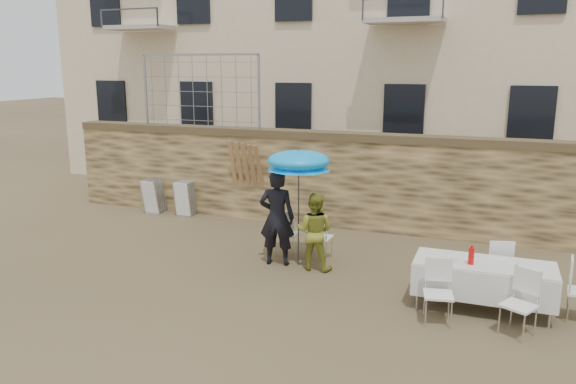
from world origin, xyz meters
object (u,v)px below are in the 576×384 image
(couple_chair_left, at_px, (287,232))
(couple_chair_right, at_px, (320,236))
(umbrella, at_px, (299,164))
(banquet_table, at_px, (484,265))
(table_chair_front_left, at_px, (438,293))
(man_suit, at_px, (277,218))
(table_chair_front_right, at_px, (519,304))
(chair_stack_left, at_px, (158,194))
(woman_dress, at_px, (314,231))
(chair_stack_right, at_px, (188,197))
(table_chair_back, at_px, (497,265))
(soda_bottle, at_px, (471,256))

(couple_chair_left, distance_m, couple_chair_right, 0.70)
(umbrella, distance_m, banquet_table, 3.70)
(table_chair_front_left, bearing_deg, man_suit, 143.30)
(table_chair_front_right, relative_size, chair_stack_left, 1.04)
(woman_dress, height_order, umbrella, umbrella)
(chair_stack_right, bearing_deg, couple_chair_left, -30.73)
(umbrella, distance_m, table_chair_front_left, 3.55)
(couple_chair_left, xyz_separation_m, table_chair_front_left, (3.17, -2.08, 0.00))
(table_chair_front_left, bearing_deg, woman_dress, 136.76)
(man_suit, height_order, couple_chair_left, man_suit)
(umbrella, height_order, table_chair_back, umbrella)
(table_chair_front_left, xyz_separation_m, table_chair_front_right, (1.10, 0.00, 0.00))
(table_chair_front_right, bearing_deg, couple_chair_left, -177.38)
(soda_bottle, xyz_separation_m, chair_stack_left, (-7.96, 3.56, -0.45))
(man_suit, distance_m, soda_bottle, 3.69)
(couple_chair_right, distance_m, table_chair_back, 3.32)
(man_suit, bearing_deg, table_chair_front_right, 149.80)
(umbrella, xyz_separation_m, banquet_table, (3.37, -0.88, -1.24))
(table_chair_front_right, relative_size, table_chair_back, 1.00)
(couple_chair_left, xyz_separation_m, table_chair_front_right, (4.27, -2.08, 0.00))
(couple_chair_left, bearing_deg, banquet_table, 158.42)
(man_suit, xyz_separation_m, couple_chair_left, (0.00, 0.55, -0.45))
(man_suit, xyz_separation_m, couple_chair_right, (0.70, 0.55, -0.45))
(table_chair_front_left, distance_m, table_chair_front_right, 1.10)
(couple_chair_right, height_order, table_chair_front_right, same)
(couple_chair_right, relative_size, table_chair_front_right, 1.00)
(couple_chair_right, xyz_separation_m, table_chair_front_left, (2.47, -2.08, 0.00))
(couple_chair_left, relative_size, table_chair_front_right, 1.00)
(couple_chair_right, relative_size, table_chair_front_left, 1.00)
(couple_chair_left, bearing_deg, table_chair_back, 170.23)
(man_suit, relative_size, chair_stack_left, 2.01)
(man_suit, height_order, table_chair_front_right, man_suit)
(man_suit, bearing_deg, chair_stack_right, -47.39)
(banquet_table, bearing_deg, couple_chair_right, 156.52)
(woman_dress, xyz_separation_m, umbrella, (-0.35, 0.10, 1.24))
(man_suit, relative_size, umbrella, 0.89)
(umbrella, relative_size, table_chair_back, 2.17)
(table_chair_front_left, relative_size, table_chair_back, 1.00)
(man_suit, height_order, umbrella, umbrella)
(man_suit, bearing_deg, umbrella, -176.41)
(woman_dress, xyz_separation_m, table_chair_back, (3.22, 0.02, -0.25))
(couple_chair_right, bearing_deg, soda_bottle, 155.17)
(woman_dress, bearing_deg, table_chair_back, 179.66)
(couple_chair_right, xyz_separation_m, table_chair_front_right, (3.57, -2.08, 0.00))
(woman_dress, height_order, table_chair_front_right, woman_dress)
(table_chair_front_right, bearing_deg, couple_chair_right, 178.36)
(chair_stack_right, bearing_deg, umbrella, -32.99)
(couple_chair_left, xyz_separation_m, soda_bottle, (3.57, -1.48, 0.43))
(woman_dress, bearing_deg, chair_stack_right, -32.37)
(woman_dress, bearing_deg, table_chair_front_left, 147.04)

